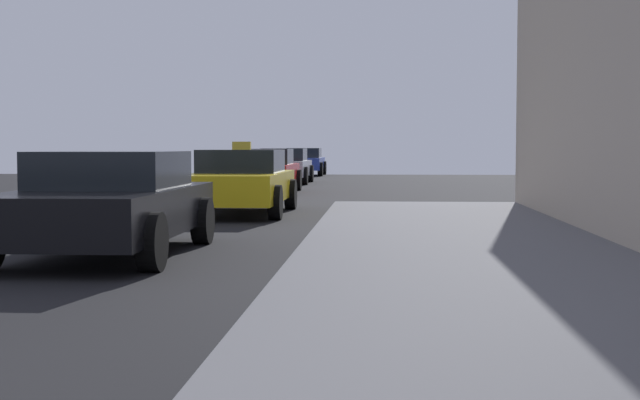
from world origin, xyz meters
TOP-DOWN VIEW (x-y plane):
  - car_black at (-0.36, 7.31)m, footprint 2.03×4.33m
  - car_yellow at (0.21, 14.24)m, footprint 1.95×4.45m
  - car_red at (-0.39, 22.66)m, footprint 1.93×4.01m
  - car_silver at (-0.53, 29.38)m, footprint 1.96×4.24m
  - car_blue at (-0.58, 38.71)m, footprint 1.94×4.11m

SIDE VIEW (x-z plane):
  - car_red at x=-0.39m, z-range 0.01..1.28m
  - car_blue at x=-0.58m, z-range 0.01..1.28m
  - car_silver at x=-0.53m, z-range 0.01..1.28m
  - car_black at x=-0.36m, z-range 0.01..1.28m
  - car_yellow at x=0.21m, z-range -0.07..1.36m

